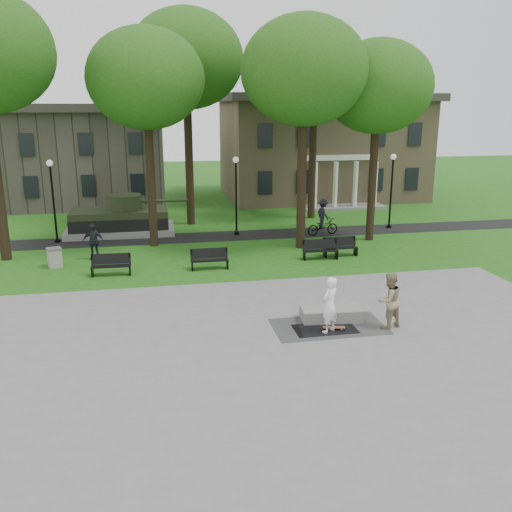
% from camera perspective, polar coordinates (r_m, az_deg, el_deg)
% --- Properties ---
extents(ground, '(120.00, 120.00, 0.00)m').
position_cam_1_polar(ground, '(21.62, 1.74, -5.06)').
color(ground, '#1B5915').
rests_on(ground, ground).
extents(plaza, '(22.00, 16.00, 0.02)m').
position_cam_1_polar(plaza, '(17.17, 5.47, -10.74)').
color(plaza, gray).
rests_on(plaza, ground).
extents(footpath, '(44.00, 2.60, 0.01)m').
position_cam_1_polar(footpath, '(32.95, -2.84, 2.13)').
color(footpath, black).
rests_on(footpath, ground).
extents(building_right, '(17.00, 12.00, 8.60)m').
position_cam_1_polar(building_right, '(48.10, 6.72, 11.47)').
color(building_right, '#9E8460').
rests_on(building_right, ground).
extents(building_left, '(15.00, 10.00, 7.20)m').
position_cam_1_polar(building_left, '(46.88, -19.20, 9.72)').
color(building_left, '#4C443D').
rests_on(building_left, ground).
extents(tree_1, '(6.20, 6.20, 11.63)m').
position_cam_1_polar(tree_1, '(30.29, -11.52, 17.75)').
color(tree_1, black).
rests_on(tree_1, ground).
extents(tree_2, '(6.60, 6.60, 12.16)m').
position_cam_1_polar(tree_2, '(29.42, 5.09, 18.77)').
color(tree_2, black).
rests_on(tree_2, ground).
extents(tree_3, '(6.00, 6.00, 11.19)m').
position_cam_1_polar(tree_3, '(31.83, 12.71, 16.92)').
color(tree_3, black).
rests_on(tree_3, ground).
extents(tree_4, '(7.20, 7.20, 13.50)m').
position_cam_1_polar(tree_4, '(35.95, -7.40, 19.80)').
color(tree_4, black).
rests_on(tree_4, ground).
extents(tree_5, '(6.40, 6.40, 12.44)m').
position_cam_1_polar(tree_5, '(37.95, 6.21, 18.50)').
color(tree_5, black).
rests_on(tree_5, ground).
extents(lamp_left, '(0.36, 0.36, 4.73)m').
position_cam_1_polar(lamp_left, '(32.87, -20.61, 6.09)').
color(lamp_left, black).
rests_on(lamp_left, ground).
extents(lamp_mid, '(0.36, 0.36, 4.73)m').
position_cam_1_polar(lamp_mid, '(32.79, -2.11, 7.04)').
color(lamp_mid, black).
rests_on(lamp_mid, ground).
extents(lamp_right, '(0.36, 0.36, 4.73)m').
position_cam_1_polar(lamp_right, '(35.71, 14.08, 7.27)').
color(lamp_right, black).
rests_on(lamp_right, ground).
extents(tank_monument, '(7.45, 3.40, 2.40)m').
position_cam_1_polar(tank_monument, '(34.47, -14.05, 3.73)').
color(tank_monument, gray).
rests_on(tank_monument, ground).
extents(puddle, '(2.20, 1.20, 0.00)m').
position_cam_1_polar(puddle, '(19.36, 7.28, -7.63)').
color(puddle, black).
rests_on(puddle, plaza).
extents(concrete_block, '(2.29, 1.21, 0.45)m').
position_cam_1_polar(concrete_block, '(20.15, 7.93, -6.03)').
color(concrete_block, gray).
rests_on(concrete_block, plaza).
extents(skateboard, '(0.80, 0.34, 0.07)m').
position_cam_1_polar(skateboard, '(19.39, 8.20, -7.52)').
color(skateboard, brown).
rests_on(skateboard, plaza).
extents(skateboarder, '(0.87, 0.81, 1.99)m').
position_cam_1_polar(skateboarder, '(18.79, 7.75, -5.12)').
color(skateboarder, white).
rests_on(skateboarder, plaza).
extents(friend_watching, '(1.17, 1.04, 2.01)m').
position_cam_1_polar(friend_watching, '(19.57, 13.80, -4.56)').
color(friend_watching, tan).
rests_on(friend_watching, plaza).
extents(pedestrian_walker, '(1.17, 0.67, 1.88)m').
position_cam_1_polar(pedestrian_walker, '(28.84, -16.76, 1.48)').
color(pedestrian_walker, black).
rests_on(pedestrian_walker, ground).
extents(cyclist, '(2.10, 1.23, 2.20)m').
position_cam_1_polar(cyclist, '(33.25, 7.05, 3.73)').
color(cyclist, black).
rests_on(cyclist, ground).
extents(park_bench_0, '(1.81, 0.58, 1.00)m').
position_cam_1_polar(park_bench_0, '(26.00, -15.02, -0.84)').
color(park_bench_0, black).
rests_on(park_bench_0, ground).
extents(park_bench_1, '(1.80, 0.52, 1.00)m').
position_cam_1_polar(park_bench_1, '(26.16, -4.93, -0.25)').
color(park_bench_1, black).
rests_on(park_bench_1, ground).
extents(park_bench_2, '(1.83, 0.66, 1.00)m').
position_cam_1_polar(park_bench_2, '(28.00, 6.75, 0.74)').
color(park_bench_2, black).
rests_on(park_bench_2, ground).
extents(park_bench_3, '(1.81, 0.56, 1.00)m').
position_cam_1_polar(park_bench_3, '(28.71, 8.84, 1.03)').
color(park_bench_3, black).
rests_on(park_bench_3, ground).
extents(trash_bin, '(0.84, 0.84, 0.96)m').
position_cam_1_polar(trash_bin, '(28.13, -20.43, -0.15)').
color(trash_bin, gray).
rests_on(trash_bin, ground).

